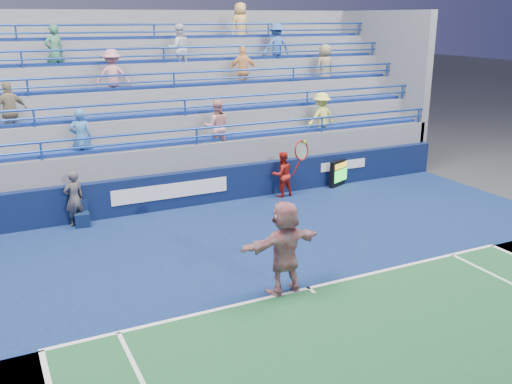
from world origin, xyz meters
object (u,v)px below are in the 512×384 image
serve_speed_board (342,172)px  tennis_player (285,247)px  judge_chair (82,219)px  ball_girl (282,174)px  line_judge (74,198)px

serve_speed_board → tennis_player: size_ratio=0.39×
judge_chair → ball_girl: size_ratio=0.48×
serve_speed_board → line_judge: line_judge is taller
judge_chair → tennis_player: size_ratio=0.22×
serve_speed_board → judge_chair: size_ratio=1.77×
tennis_player → line_judge: size_ratio=2.06×
line_judge → tennis_player: bearing=99.2°
serve_speed_board → ball_girl: size_ratio=0.85×
serve_speed_board → line_judge: (-8.99, -0.12, 0.33)m
serve_speed_board → tennis_player: tennis_player is taller
serve_speed_board → judge_chair: serve_speed_board is taller
tennis_player → ball_girl: bearing=61.8°
serve_speed_board → line_judge: 9.00m
judge_chair → line_judge: (-0.14, 0.16, 0.56)m
tennis_player → judge_chair: bearing=117.9°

